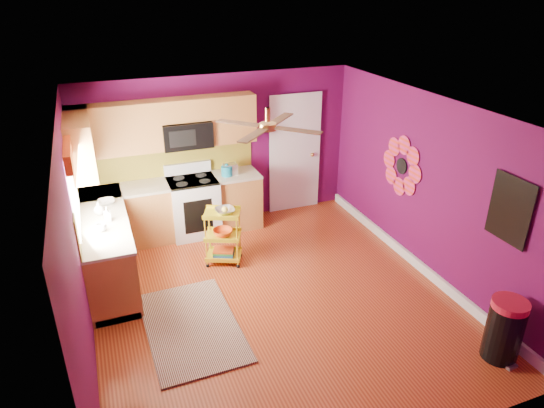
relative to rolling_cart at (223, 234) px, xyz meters
name	(u,v)px	position (x,y,z in m)	size (l,w,h in m)	color
ground	(274,298)	(0.35, -1.11, -0.47)	(5.00, 5.00, 0.00)	maroon
room_envelope	(276,184)	(0.38, -1.11, 1.16)	(4.54, 5.04, 2.52)	#540941
lower_cabinets	(147,226)	(-0.99, 0.71, -0.03)	(2.81, 2.31, 0.94)	#9C5F2A
electric_range	(194,206)	(-0.20, 1.06, 0.01)	(0.76, 0.66, 1.13)	white
upper_cabinetry	(141,132)	(-0.89, 1.06, 1.33)	(2.80, 2.30, 1.26)	#9C5F2A
left_window	(71,171)	(-1.86, -0.06, 1.27)	(0.08, 1.35, 1.08)	white
panel_door	(295,155)	(1.70, 1.36, 0.56)	(0.95, 0.11, 2.15)	white
right_wall_art	(445,183)	(2.58, -1.45, 0.98)	(0.04, 2.74, 1.04)	black
ceiling_fan	(268,126)	(0.35, -0.91, 1.82)	(1.01, 1.01, 0.26)	#BF8C3F
shag_rug	(192,326)	(-0.78, -1.29, -0.46)	(1.06, 1.73, 0.02)	black
rolling_cart	(223,234)	(0.00, 0.00, 0.00)	(0.61, 0.54, 0.91)	yellow
trash_can	(504,330)	(2.31, -3.01, -0.10)	(0.42, 0.45, 0.74)	black
teal_kettle	(227,171)	(0.38, 1.04, 0.56)	(0.18, 0.18, 0.21)	#137392
toaster	(230,169)	(0.44, 1.07, 0.56)	(0.22, 0.15, 0.18)	beige
soap_bottle_a	(107,214)	(-1.53, 0.05, 0.57)	(0.09, 0.09, 0.20)	#EA3F72
soap_bottle_b	(99,208)	(-1.62, 0.30, 0.56)	(0.14, 0.14, 0.18)	white
counter_dish	(106,202)	(-1.51, 0.62, 0.50)	(0.23, 0.23, 0.06)	white
counter_cup	(101,228)	(-1.63, -0.21, 0.52)	(0.13, 0.13, 0.10)	white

